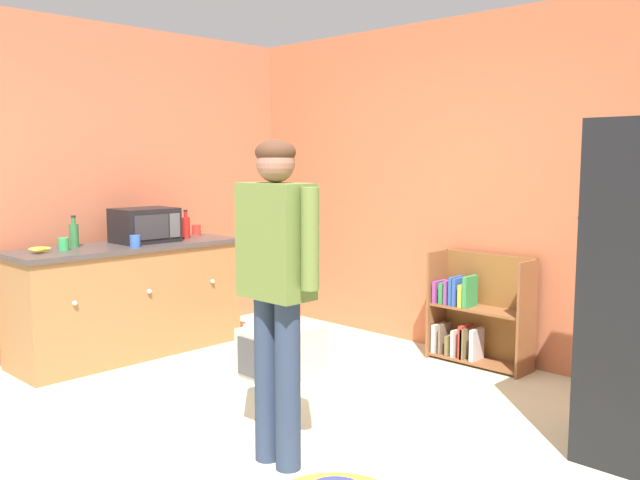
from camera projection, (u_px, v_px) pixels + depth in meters
name	position (u px, v px, depth m)	size (l,w,h in m)	color
ground_plane	(276.00, 446.00, 3.76)	(12.00, 12.00, 0.00)	beige
back_wall	(498.00, 189.00, 5.26)	(5.20, 0.06, 2.70)	#C66742
left_side_wall	(142.00, 185.00, 5.99)	(0.06, 2.99, 2.70)	#C16747
kitchen_counter	(129.00, 299.00, 5.50)	(0.65, 1.86, 0.90)	#9C693C
bookshelf	(475.00, 316.00, 5.28)	(0.80, 0.28, 0.85)	brown
standing_person	(276.00, 273.00, 3.42)	(0.57, 0.22, 1.67)	#2B3852
pet_carrier	(281.00, 351.00, 4.97)	(0.42, 0.55, 0.36)	#BDB4AC
microwave	(145.00, 225.00, 5.57)	(0.37, 0.48, 0.28)	black
banana_bunch	(41.00, 249.00, 4.93)	(0.15, 0.16, 0.04)	gold
ketchup_bottle	(186.00, 227.00, 5.86)	(0.07, 0.07, 0.25)	red
green_glass_bottle	(74.00, 234.00, 5.26)	(0.07, 0.07, 0.25)	#33753D
blue_cup	(135.00, 241.00, 5.25)	(0.08, 0.08, 0.10)	blue
green_cup	(63.00, 244.00, 5.07)	(0.08, 0.08, 0.10)	green
red_cup	(196.00, 230.00, 6.09)	(0.08, 0.08, 0.10)	red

